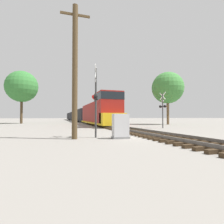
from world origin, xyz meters
TOP-DOWN VIEW (x-y plane):
  - ground_plane at (0.00, 0.00)m, footprint 400.00×400.00m
  - rail_track_bed at (0.00, -0.00)m, footprint 2.60×160.00m
  - freight_train at (0.00, 49.21)m, footprint 3.05×85.21m
  - crossing_signal_near at (-4.04, 0.44)m, footprint 0.56×1.01m
  - crossing_signal_far at (5.62, 7.42)m, footprint 0.52×1.01m
  - relay_cabinet at (-2.65, -0.50)m, footprint 1.07×0.56m
  - utility_pole at (-5.40, 0.07)m, footprint 1.80×0.33m
  - tree_far_right at (12.52, 16.27)m, footprint 5.66×5.66m
  - tree_mid_background at (-13.54, 28.99)m, footprint 6.38×6.38m

SIDE VIEW (x-z plane):
  - ground_plane at x=0.00m, z-range 0.00..0.00m
  - rail_track_bed at x=0.00m, z-range -0.02..0.29m
  - relay_cabinet at x=-2.65m, z-range -0.01..1.52m
  - freight_train at x=0.00m, z-range -0.45..4.14m
  - crossing_signal_far at x=5.62m, z-range 0.30..4.60m
  - crossing_signal_near at x=-4.04m, z-range 0.21..4.91m
  - utility_pole at x=-5.40m, z-range 0.10..8.32m
  - tree_far_right at x=12.52m, z-range 1.87..11.31m
  - tree_mid_background at x=-13.54m, z-range 2.19..13.00m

